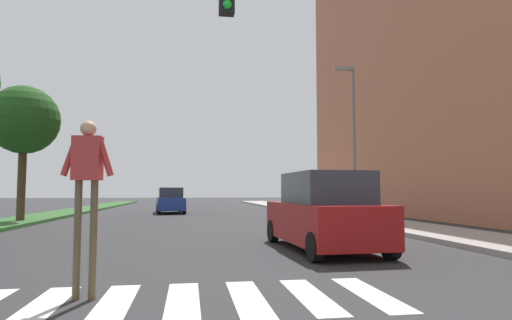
{
  "coord_description": "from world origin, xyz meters",
  "views": [
    {
      "loc": [
        0.07,
        1.42,
        1.5
      ],
      "look_at": [
        2.15,
        14.9,
        2.47
      ],
      "focal_mm": 30.43,
      "sensor_mm": 36.0,
      "label": 1
    }
  ],
  "objects_px": {
    "sedan_midblock": "(170,201)",
    "tree_far": "(24,121)",
    "suv_crossing": "(324,213)",
    "pedestrian_performer": "(87,179)",
    "street_lamp_right": "(352,128)"
  },
  "relations": [
    {
      "from": "sedan_midblock",
      "to": "tree_far",
      "type": "bearing_deg",
      "value": -127.13
    },
    {
      "from": "suv_crossing",
      "to": "sedan_midblock",
      "type": "bearing_deg",
      "value": 103.64
    },
    {
      "from": "pedestrian_performer",
      "to": "sedan_midblock",
      "type": "distance_m",
      "value": 23.55
    },
    {
      "from": "pedestrian_performer",
      "to": "suv_crossing",
      "type": "relative_size",
      "value": 0.53
    },
    {
      "from": "tree_far",
      "to": "sedan_midblock",
      "type": "bearing_deg",
      "value": 52.87
    },
    {
      "from": "tree_far",
      "to": "pedestrian_performer",
      "type": "xyz_separation_m",
      "value": [
        6.23,
        -15.06,
        -3.11
      ]
    },
    {
      "from": "tree_far",
      "to": "pedestrian_performer",
      "type": "relative_size",
      "value": 2.51
    },
    {
      "from": "street_lamp_right",
      "to": "suv_crossing",
      "type": "relative_size",
      "value": 1.6
    },
    {
      "from": "tree_far",
      "to": "sedan_midblock",
      "type": "relative_size",
      "value": 1.43
    },
    {
      "from": "suv_crossing",
      "to": "pedestrian_performer",
      "type": "bearing_deg",
      "value": -137.92
    },
    {
      "from": "tree_far",
      "to": "sedan_midblock",
      "type": "xyz_separation_m",
      "value": [
        6.42,
        8.47,
        -3.98
      ]
    },
    {
      "from": "tree_far",
      "to": "sedan_midblock",
      "type": "height_order",
      "value": "tree_far"
    },
    {
      "from": "suv_crossing",
      "to": "tree_far",
      "type": "bearing_deg",
      "value": 135.98
    },
    {
      "from": "street_lamp_right",
      "to": "pedestrian_performer",
      "type": "relative_size",
      "value": 3.01
    },
    {
      "from": "street_lamp_right",
      "to": "suv_crossing",
      "type": "height_order",
      "value": "street_lamp_right"
    }
  ]
}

